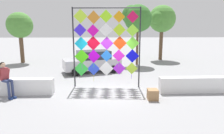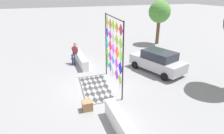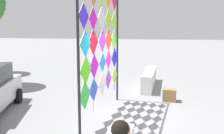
{
  "view_description": "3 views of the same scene",
  "coord_description": "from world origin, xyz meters",
  "px_view_note": "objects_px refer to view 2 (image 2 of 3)",
  "views": [
    {
      "loc": [
        -0.11,
        -9.27,
        3.04
      ],
      "look_at": [
        0.27,
        0.71,
        1.1
      ],
      "focal_mm": 31.84,
      "sensor_mm": 36.0,
      "label": 1
    },
    {
      "loc": [
        9.57,
        -2.63,
        5.35
      ],
      "look_at": [
        0.27,
        0.75,
        1.32
      ],
      "focal_mm": 30.16,
      "sensor_mm": 36.0,
      "label": 2
    },
    {
      "loc": [
        -7.29,
        -1.06,
        2.64
      ],
      "look_at": [
        -0.39,
        0.52,
        1.57
      ],
      "focal_mm": 40.03,
      "sensor_mm": 36.0,
      "label": 3
    }
  ],
  "objects_px": {
    "parked_car": "(158,61)",
    "kite_display_rack": "(113,48)",
    "cardboard_box_large": "(87,106)",
    "tree_palm_like": "(158,13)",
    "seated_vendor": "(75,52)"
  },
  "relations": [
    {
      "from": "seated_vendor",
      "to": "tree_palm_like",
      "type": "xyz_separation_m",
      "value": [
        -3.09,
        9.26,
        2.31
      ]
    },
    {
      "from": "cardboard_box_large",
      "to": "tree_palm_like",
      "type": "relative_size",
      "value": 0.11
    },
    {
      "from": "cardboard_box_large",
      "to": "kite_display_rack",
      "type": "bearing_deg",
      "value": 134.36
    },
    {
      "from": "kite_display_rack",
      "to": "tree_palm_like",
      "type": "distance_m",
      "value": 10.81
    },
    {
      "from": "cardboard_box_large",
      "to": "seated_vendor",
      "type": "bearing_deg",
      "value": 175.45
    },
    {
      "from": "kite_display_rack",
      "to": "cardboard_box_large",
      "type": "distance_m",
      "value": 3.56
    },
    {
      "from": "parked_car",
      "to": "kite_display_rack",
      "type": "bearing_deg",
      "value": -75.81
    },
    {
      "from": "seated_vendor",
      "to": "cardboard_box_large",
      "type": "bearing_deg",
      "value": -4.55
    },
    {
      "from": "kite_display_rack",
      "to": "tree_palm_like",
      "type": "height_order",
      "value": "tree_palm_like"
    },
    {
      "from": "parked_car",
      "to": "cardboard_box_large",
      "type": "xyz_separation_m",
      "value": [
        2.94,
        -5.74,
        -0.54
      ]
    },
    {
      "from": "parked_car",
      "to": "tree_palm_like",
      "type": "distance_m",
      "value": 8.11
    },
    {
      "from": "kite_display_rack",
      "to": "seated_vendor",
      "type": "bearing_deg",
      "value": -160.76
    },
    {
      "from": "seated_vendor",
      "to": "cardboard_box_large",
      "type": "xyz_separation_m",
      "value": [
        6.43,
        -0.51,
        -0.72
      ]
    },
    {
      "from": "cardboard_box_large",
      "to": "tree_palm_like",
      "type": "xyz_separation_m",
      "value": [
        -9.52,
        9.77,
        3.03
      ]
    },
    {
      "from": "tree_palm_like",
      "to": "kite_display_rack",
      "type": "bearing_deg",
      "value": -45.78
    }
  ]
}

